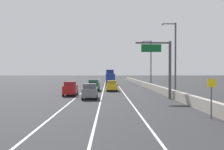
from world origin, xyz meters
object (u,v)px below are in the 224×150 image
at_px(lamp_post_right_second, 174,54).
at_px(car_red_3, 70,88).
at_px(box_truck, 110,78).
at_px(speed_advisory_sign, 211,95).
at_px(car_gray_4, 90,91).
at_px(car_green_0, 94,85).
at_px(car_yellow_2, 112,86).
at_px(overhead_sign_gantry, 164,63).
at_px(lamp_post_right_third, 150,61).
at_px(car_silver_1, 109,78).

relative_size(lamp_post_right_second, car_red_3, 2.34).
height_order(car_red_3, box_truck, box_truck).
relative_size(lamp_post_right_second, box_truck, 1.25).
relative_size(speed_advisory_sign, car_gray_4, 0.73).
height_order(car_green_0, box_truck, box_truck).
bearing_deg(speed_advisory_sign, box_truck, 98.68).
relative_size(car_green_0, car_gray_4, 1.05).
bearing_deg(box_truck, car_yellow_2, -89.67).
height_order(overhead_sign_gantry, speed_advisory_sign, overhead_sign_gantry).
bearing_deg(box_truck, car_red_3, -101.79).
height_order(speed_advisory_sign, lamp_post_right_second, lamp_post_right_second).
height_order(lamp_post_right_third, car_yellow_2, lamp_post_right_third).
distance_m(lamp_post_right_second, car_gray_4, 12.87).
distance_m(overhead_sign_gantry, car_gray_4, 10.39).
distance_m(car_red_3, box_truck, 30.38).
bearing_deg(car_silver_1, car_gray_4, -92.40).
relative_size(speed_advisory_sign, car_red_3, 0.67).
bearing_deg(car_yellow_2, car_gray_4, -103.86).
xyz_separation_m(speed_advisory_sign, box_truck, (-7.19, 47.13, 0.12)).
distance_m(car_silver_1, car_yellow_2, 53.94).
bearing_deg(overhead_sign_gantry, car_gray_4, 178.33).
relative_size(car_silver_1, car_gray_4, 1.03).
xyz_separation_m(lamp_post_right_third, car_gray_4, (-11.65, -20.87, -5.02)).
xyz_separation_m(car_green_0, box_truck, (3.24, 21.28, 0.86)).
bearing_deg(lamp_post_right_third, lamp_post_right_second, -90.05).
relative_size(car_red_3, car_gray_4, 1.10).
bearing_deg(car_yellow_2, box_truck, 90.33).
relative_size(overhead_sign_gantry, car_yellow_2, 1.68).
height_order(lamp_post_right_second, car_silver_1, lamp_post_right_second).
bearing_deg(car_green_0, car_yellow_2, -6.65).
relative_size(car_yellow_2, car_gray_4, 1.09).
relative_size(car_green_0, car_red_3, 0.95).
bearing_deg(car_green_0, car_silver_1, 86.71).
bearing_deg(overhead_sign_gantry, car_red_3, 160.16).
bearing_deg(car_gray_4, car_red_3, 126.60).
xyz_separation_m(lamp_post_right_second, car_green_0, (-11.93, 10.58, -5.00)).
relative_size(overhead_sign_gantry, car_silver_1, 1.79).
distance_m(speed_advisory_sign, car_gray_4, 16.51).
xyz_separation_m(car_red_3, box_truck, (6.21, 29.73, 0.84)).
xyz_separation_m(overhead_sign_gantry, lamp_post_right_second, (1.95, 2.54, 1.29)).
bearing_deg(car_green_0, car_gray_4, -88.68).
bearing_deg(lamp_post_right_third, car_red_3, -132.16).
height_order(car_silver_1, car_yellow_2, car_yellow_2).
xyz_separation_m(overhead_sign_gantry, lamp_post_right_third, (1.96, 21.15, 1.29)).
distance_m(overhead_sign_gantry, car_red_3, 14.26).
bearing_deg(lamp_post_right_third, box_truck, 123.31).
xyz_separation_m(car_yellow_2, box_truck, (-0.13, 21.67, 0.91)).
xyz_separation_m(lamp_post_right_second, car_red_3, (-14.90, 2.14, -4.97)).
height_order(lamp_post_right_second, car_gray_4, lamp_post_right_second).
bearing_deg(lamp_post_right_second, speed_advisory_sign, -95.63).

